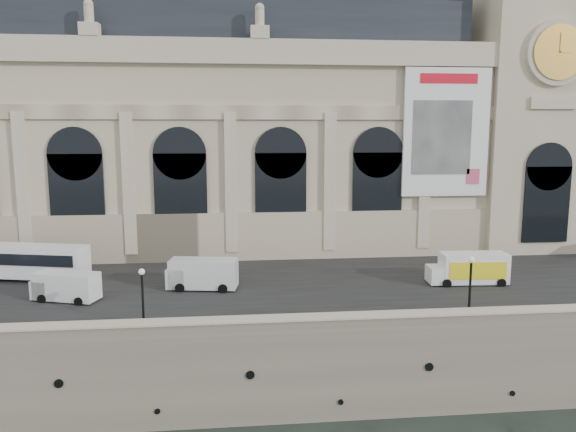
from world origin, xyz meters
The scene contains 12 objects.
ground centered at (0.00, 0.00, 0.00)m, with size 260.00×260.00×0.00m, color black.
quay centered at (0.00, 35.00, 3.00)m, with size 160.00×70.00×6.00m, color gray.
street centered at (0.00, 14.00, 6.03)m, with size 160.00×24.00×0.06m, color #2D2D2D.
parapet centered at (0.00, 0.60, 6.62)m, with size 160.00×1.40×1.21m.
museum centered at (-5.98, 30.86, 19.72)m, with size 69.00×18.70×29.10m.
clock_pavilion centered at (34.00, 27.93, 23.42)m, with size 13.00×14.72×36.70m.
bus_left centered at (-17.17, 16.08, 7.82)m, with size 11.26×4.84×3.25m.
van_b centered at (-12.27, 9.74, 7.17)m, with size 5.49×3.45×2.29m.
van_c centered at (-1.78, 11.86, 7.32)m, with size 6.07×3.10×2.58m.
box_truck centered at (21.44, 11.05, 7.38)m, with size 6.92×2.76×2.74m.
lamp_left centered at (-5.06, 2.67, 8.09)m, with size 0.43×0.43×4.20m.
lamp_right centered at (17.53, 2.07, 8.30)m, with size 0.47×0.47×4.63m.
Camera 1 is at (0.88, -34.46, 19.41)m, focal length 35.00 mm.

